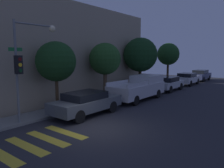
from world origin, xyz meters
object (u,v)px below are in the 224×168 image
sedan_far_end (187,78)px  sedan_middle (168,83)px  sedan_tail_of_row (200,75)px  sedan_near_corner (86,102)px  tree_behind_truck (168,54)px  pickup_truck (139,87)px  tree_far_end (140,55)px  tree_near_corner (56,62)px  tree_midblock (105,59)px  traffic_light_pole (27,56)px

sedan_far_end → sedan_middle: bearing=180.0°
sedan_middle → sedan_tail_of_row: sedan_tail_of_row is taller
sedan_near_corner → tree_behind_truck: tree_behind_truck is taller
pickup_truck → tree_far_end: 4.67m
tree_far_end → sedan_tail_of_row: bearing=-8.4°
sedan_tail_of_row → tree_near_corner: size_ratio=1.06×
sedan_far_end → tree_far_end: bearing=166.0°
tree_midblock → tree_behind_truck: 11.76m
traffic_light_pole → tree_midblock: traffic_light_pole is taller
sedan_near_corner → tree_near_corner: size_ratio=1.03×
tree_far_end → sedan_middle: bearing=-41.0°
sedan_near_corner → sedan_middle: sedan_middle is taller
pickup_truck → tree_near_corner: tree_near_corner is taller
pickup_truck → tree_behind_truck: bearing=11.1°
tree_far_end → sedan_near_corner: bearing=-168.3°
sedan_middle → tree_behind_truck: tree_behind_truck is taller
sedan_near_corner → sedan_tail_of_row: bearing=0.0°
pickup_truck → sedan_middle: 5.60m
sedan_tail_of_row → tree_midblock: size_ratio=1.04×
tree_near_corner → tree_behind_truck: (16.40, 0.00, 0.52)m
sedan_far_end → tree_far_end: tree_far_end is taller
traffic_light_pole → sedan_near_corner: size_ratio=1.16×
tree_near_corner → tree_behind_truck: size_ratio=0.88×
sedan_far_end → sedan_near_corner: bearing=180.0°
traffic_light_pole → sedan_tail_of_row: bearing=-2.9°
traffic_light_pole → tree_near_corner: 2.42m
sedan_middle → sedan_far_end: 5.53m
sedan_tail_of_row → tree_behind_truck: size_ratio=0.93×
sedan_far_end → tree_behind_truck: size_ratio=0.85×
traffic_light_pole → tree_behind_truck: bearing=2.0°
tree_midblock → tree_behind_truck: size_ratio=0.90×
sedan_near_corner → sedan_tail_of_row: size_ratio=0.97×
tree_far_end → tree_behind_truck: tree_far_end is taller
pickup_truck → sedan_far_end: (11.12, 0.00, -0.19)m
sedan_tail_of_row → tree_near_corner: (-23.06, 1.93, 2.32)m
sedan_tail_of_row → pickup_truck: bearing=-180.0°
pickup_truck → tree_near_corner: 7.17m
sedan_middle → sedan_tail_of_row: bearing=-0.0°
sedan_tail_of_row → traffic_light_pole: bearing=177.1°
sedan_near_corner → tree_far_end: 9.94m
tree_midblock → sedan_near_corner: bearing=-154.5°
pickup_truck → tree_midblock: bearing=134.7°
pickup_truck → sedan_far_end: size_ratio=1.32×
sedan_far_end → tree_behind_truck: bearing=123.5°
sedan_near_corner → sedan_middle: size_ratio=1.05×
traffic_light_pole → sedan_near_corner: bearing=-23.8°
sedan_near_corner → tree_midblock: size_ratio=1.00×
sedan_middle → tree_behind_truck: 5.49m
traffic_light_pole → tree_midblock: bearing=5.5°
traffic_light_pole → sedan_far_end: size_ratio=1.24×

